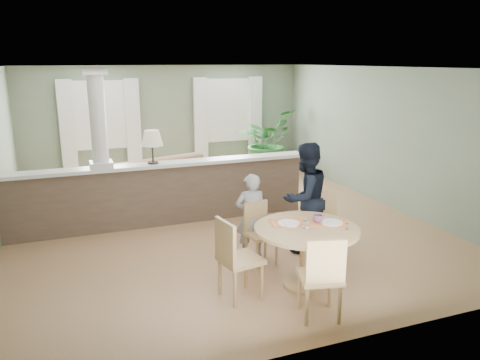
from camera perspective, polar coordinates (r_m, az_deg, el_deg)
name	(u,v)px	position (r m, az deg, el deg)	size (l,w,h in m)	color
ground	(216,221)	(8.47, -2.92, -5.06)	(8.00, 8.00, 0.00)	tan
room_shell	(203,117)	(8.63, -4.55, 7.66)	(7.02, 8.02, 2.71)	gray
pony_wall	(158,186)	(8.22, -9.97, -0.72)	(5.32, 0.38, 2.70)	brown
sofa	(166,181)	(9.75, -8.97, -0.08)	(2.81, 1.10, 0.82)	#835E47
houseplant	(266,141)	(12.00, 3.24, 4.74)	(1.45, 1.26, 1.61)	#255C25
dining_table	(306,239)	(5.99, 8.11, -7.19)	(1.32, 1.32, 0.90)	tan
chair_far_boy	(259,229)	(6.71, 2.34, -6.04)	(0.43, 0.43, 0.87)	tan
chair_far_man	(322,222)	(6.96, 10.01, -5.02)	(0.60, 0.60, 0.96)	tan
chair_near	(322,274)	(5.28, 9.95, -11.28)	(0.55, 0.55, 1.00)	tan
chair_side	(235,256)	(5.64, -0.64, -9.22)	(0.53, 0.53, 1.02)	tan
child_person	(251,216)	(6.79, 1.34, -4.41)	(0.46, 0.30, 1.26)	gray
man_person	(305,198)	(7.03, 7.94, -2.17)	(0.81, 0.63, 1.66)	black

